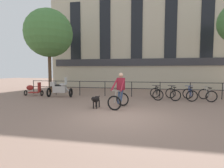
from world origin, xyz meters
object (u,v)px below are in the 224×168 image
Objects in this scene: parked_motorcycle at (59,89)px; parked_bicycle_near_lamp at (157,93)px; dog at (96,100)px; parked_bicycle_mid_left at (173,94)px; parked_bicycle_mid_right at (190,94)px; parked_bicycle_far_end at (207,95)px; cyclist_with_bike at (120,92)px; parked_scooter at (33,89)px.

parked_bicycle_near_lamp is (6.42, 0.38, -0.20)m from parked_motorcycle.
dog is 0.58× the size of parked_motorcycle.
parked_bicycle_mid_left is 1.06× the size of parked_bicycle_mid_right.
dog is 0.84× the size of parked_bicycle_near_lamp.
parked_bicycle_near_lamp is 2.96m from parked_bicycle_far_end.
cyclist_with_bike is 4.12m from parked_bicycle_mid_left.
parked_bicycle_near_lamp is at bearing -5.37° from parked_bicycle_far_end.
parked_bicycle_mid_right is 0.99m from parked_bicycle_far_end.
cyclist_with_bike reaches higher than parked_bicycle_mid_left.
parked_bicycle_near_lamp and parked_bicycle_mid_left have the same top height.
parked_bicycle_mid_right is 0.96× the size of parked_bicycle_far_end.
parked_scooter is (-6.65, 2.71, -0.30)m from cyclist_with_bike.
parked_motorcycle is at bearing -3.03° from parked_bicycle_far_end.
parked_motorcycle reaches higher than parked_bicycle_mid_right.
parked_motorcycle reaches higher than dog.
parked_bicycle_near_lamp and parked_bicycle_far_end have the same top height.
parked_bicycle_mid_right is at bearing 173.68° from parked_bicycle_near_lamp.
parked_scooter is (-2.15, 0.20, -0.10)m from parked_motorcycle.
parked_bicycle_near_lamp and parked_bicycle_mid_right have the same top height.
parked_motorcycle reaches higher than parked_bicycle_near_lamp.
parked_bicycle_mid_right is at bearing -96.87° from parked_scooter.
cyclist_with_bike reaches higher than dog.
parked_bicycle_far_end is at bearing -94.79° from parked_motorcycle.
parked_bicycle_far_end is 0.88× the size of parked_scooter.
parked_bicycle_far_end is (5.97, 3.27, -0.06)m from dog.
parked_scooter is at bearing -5.12° from parked_bicycle_near_lamp.
cyclist_with_bike is 5.16m from parked_motorcycle.
dog is at bearing 31.43° from parked_bicycle_mid_left.
parked_bicycle_mid_left is (4.00, 3.27, -0.06)m from dog.
parked_bicycle_mid_left is (0.99, 0.00, 0.00)m from parked_bicycle_near_lamp.
dog is 0.88× the size of parked_bicycle_mid_right.
parked_scooter is (-10.54, -0.18, 0.10)m from parked_bicycle_mid_right.
parked_motorcycle is 6.43m from parked_bicycle_near_lamp.
parked_motorcycle is at bearing 3.37° from parked_bicycle_mid_right.
dog is at bearing -137.39° from parked_motorcycle.
parked_bicycle_near_lamp is 0.89× the size of parked_scooter.
parked_bicycle_near_lamp is 1.01× the size of parked_bicycle_far_end.
parked_bicycle_far_end is (0.99, 0.00, 0.00)m from parked_bicycle_mid_right.
dog is (-1.10, -0.38, -0.35)m from cyclist_with_bike.
parked_motorcycle is 1.30× the size of parked_scooter.
parked_motorcycle is 1.46× the size of parked_bicycle_near_lamp.
dog is 0.85× the size of parked_bicycle_far_end.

